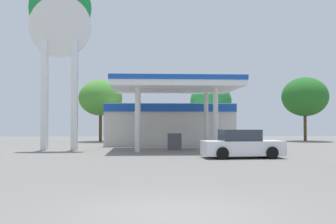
# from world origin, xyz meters

# --- Properties ---
(ground_plane) EXTENTS (90.00, 90.00, 0.00)m
(ground_plane) POSITION_xyz_m (0.00, 0.00, 0.00)
(ground_plane) COLOR slate
(ground_plane) RESTS_ON ground
(gas_station) EXTENTS (10.21, 13.99, 4.68)m
(gas_station) POSITION_xyz_m (1.50, 24.87, 2.05)
(gas_station) COLOR beige
(gas_station) RESTS_ON ground
(station_pole_sign) EXTENTS (4.17, 0.56, 11.63)m
(station_pole_sign) POSITION_xyz_m (-6.18, 19.12, 7.38)
(station_pole_sign) COLOR white
(station_pole_sign) RESTS_ON ground
(car_1) EXTENTS (4.23, 2.08, 1.48)m
(car_1) POSITION_xyz_m (4.56, 12.61, 0.67)
(car_1) COLOR black
(car_1) RESTS_ON ground
(tree_1) EXTENTS (4.18, 4.18, 5.91)m
(tree_1) POSITION_xyz_m (-4.73, 31.03, 4.19)
(tree_1) COLOR brown
(tree_1) RESTS_ON ground
(tree_2) EXTENTS (3.95, 3.95, 5.60)m
(tree_2) POSITION_xyz_m (5.88, 30.34, 3.90)
(tree_2) COLOR brown
(tree_2) RESTS_ON ground
(tree_3) EXTENTS (4.50, 4.50, 6.28)m
(tree_3) POSITION_xyz_m (15.26, 30.65, 4.35)
(tree_3) COLOR brown
(tree_3) RESTS_ON ground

